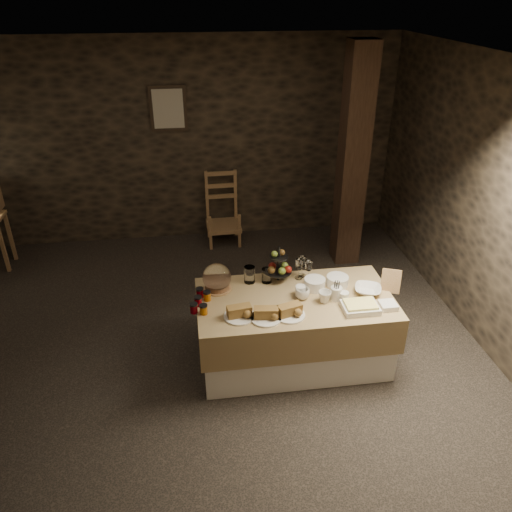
{
  "coord_description": "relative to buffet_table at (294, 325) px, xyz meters",
  "views": [
    {
      "loc": [
        0.05,
        -3.84,
        3.11
      ],
      "look_at": [
        0.62,
        0.2,
        0.86
      ],
      "focal_mm": 35.0,
      "sensor_mm": 36.0,
      "label": 1
    }
  ],
  "objects": [
    {
      "name": "storage_jar_b",
      "position": [
        -0.21,
        0.3,
        0.36
      ],
      "size": [
        0.09,
        0.09,
        0.14
      ],
      "primitive_type": "cylinder",
      "color": "white",
      "rests_on": "buffet_table"
    },
    {
      "name": "framed_picture",
      "position": [
        -1.05,
        2.74,
        1.36
      ],
      "size": [
        0.45,
        0.04,
        0.55
      ],
      "color": "#31251A",
      "rests_on": "room_shell"
    },
    {
      "name": "bowl",
      "position": [
        0.66,
        -0.0,
        0.32
      ],
      "size": [
        0.3,
        0.3,
        0.06
      ],
      "primitive_type": "imported",
      "rotation": [
        0.0,
        0.0,
        -0.35
      ],
      "color": "silver",
      "rests_on": "buffet_table"
    },
    {
      "name": "bread_platter_left",
      "position": [
        -0.52,
        -0.21,
        0.33
      ],
      "size": [
        0.26,
        0.26,
        0.11
      ],
      "color": "silver",
      "rests_on": "buffet_table"
    },
    {
      "name": "plate_stack_b",
      "position": [
        0.43,
        0.16,
        0.33
      ],
      "size": [
        0.2,
        0.2,
        0.08
      ],
      "primitive_type": "cylinder",
      "color": "silver",
      "rests_on": "buffet_table"
    },
    {
      "name": "bread_platter_right",
      "position": [
        -0.1,
        -0.25,
        0.33
      ],
      "size": [
        0.26,
        0.26,
        0.11
      ],
      "color": "silver",
      "rests_on": "buffet_table"
    },
    {
      "name": "tart_dish",
      "position": [
        0.5,
        -0.25,
        0.32
      ],
      "size": [
        0.3,
        0.22,
        0.07
      ],
      "color": "silver",
      "rests_on": "buffet_table"
    },
    {
      "name": "timber_column",
      "position": [
        1.04,
        1.82,
        0.91
      ],
      "size": [
        0.3,
        0.3,
        2.6
      ],
      "primitive_type": "cube",
      "color": "black",
      "rests_on": "ground_plane"
    },
    {
      "name": "jam_jars",
      "position": [
        -0.83,
        -0.0,
        0.33
      ],
      "size": [
        0.18,
        0.32,
        0.07
      ],
      "color": "#65010C",
      "rests_on": "buffet_table"
    },
    {
      "name": "bread_platter_center",
      "position": [
        -0.3,
        -0.27,
        0.33
      ],
      "size": [
        0.26,
        0.26,
        0.11
      ],
      "color": "silver",
      "rests_on": "buffet_table"
    },
    {
      "name": "room_shell",
      "position": [
        -0.9,
        0.28,
        1.17
      ],
      "size": [
        5.52,
        5.02,
        2.6
      ],
      "color": "black",
      "rests_on": "ground"
    },
    {
      "name": "storage_jar_a",
      "position": [
        -0.36,
        0.32,
        0.37
      ],
      "size": [
        0.1,
        0.1,
        0.16
      ],
      "primitive_type": "cylinder",
      "color": "white",
      "rests_on": "buffet_table"
    },
    {
      "name": "square_dish",
      "position": [
        0.75,
        -0.25,
        0.31
      ],
      "size": [
        0.14,
        0.14,
        0.04
      ],
      "primitive_type": "cube",
      "color": "silver",
      "rests_on": "buffet_table"
    },
    {
      "name": "menu_frame",
      "position": [
        0.87,
        0.01,
        0.38
      ],
      "size": [
        0.18,
        0.13,
        0.22
      ],
      "primitive_type": "cube",
      "rotation": [
        -0.24,
        0.0,
        -0.39
      ],
      "color": "olive",
      "rests_on": "buffet_table"
    },
    {
      "name": "cup_a",
      "position": [
        0.06,
        -0.01,
        0.34
      ],
      "size": [
        0.16,
        0.16,
        0.1
      ],
      "primitive_type": "imported",
      "rotation": [
        0.0,
        0.0,
        0.31
      ],
      "color": "silver",
      "rests_on": "buffet_table"
    },
    {
      "name": "fruit_stand",
      "position": [
        -0.09,
        0.31,
        0.43
      ],
      "size": [
        0.25,
        0.25,
        0.35
      ],
      "rotation": [
        0.0,
        0.0,
        0.24
      ],
      "color": "black",
      "rests_on": "buffet_table"
    },
    {
      "name": "cup_b",
      "position": [
        0.24,
        -0.09,
        0.34
      ],
      "size": [
        0.13,
        0.13,
        0.1
      ],
      "primitive_type": "imported",
      "rotation": [
        0.0,
        0.0,
        -0.16
      ],
      "color": "silver",
      "rests_on": "buffet_table"
    },
    {
      "name": "cake_dome",
      "position": [
        -0.67,
        0.24,
        0.39
      ],
      "size": [
        0.26,
        0.26,
        0.26
      ],
      "color": "olive",
      "rests_on": "buffet_table"
    },
    {
      "name": "mug_d",
      "position": [
        0.4,
        -0.11,
        0.33
      ],
      "size": [
        0.08,
        0.08,
        0.09
      ],
      "primitive_type": "cylinder",
      "color": "silver",
      "rests_on": "buffet_table"
    },
    {
      "name": "chair",
      "position": [
        -0.44,
        2.55,
        0.03
      ],
      "size": [
        0.46,
        0.43,
        0.74
      ],
      "rotation": [
        0.0,
        0.0,
        0.02
      ],
      "color": "olive",
      "rests_on": "ground_plane"
    },
    {
      "name": "buffet_table",
      "position": [
        0.0,
        0.0,
        0.0
      ],
      "size": [
        1.72,
        0.91,
        0.68
      ],
      "color": "white",
      "rests_on": "ground_plane"
    },
    {
      "name": "mug_c",
      "position": [
        0.05,
        0.04,
        0.34
      ],
      "size": [
        0.09,
        0.09,
        0.09
      ],
      "primitive_type": "cylinder",
      "color": "silver",
      "rests_on": "buffet_table"
    },
    {
      "name": "plate_stack_a",
      "position": [
        0.2,
        0.13,
        0.34
      ],
      "size": [
        0.19,
        0.19,
        0.1
      ],
      "primitive_type": "cylinder",
      "color": "silver",
      "rests_on": "buffet_table"
    },
    {
      "name": "ground_plane",
      "position": [
        -0.9,
        0.28,
        -0.39
      ],
      "size": [
        5.5,
        5.0,
        0.01
      ],
      "primitive_type": "cube",
      "color": "black",
      "rests_on": "ground"
    },
    {
      "name": "cutlery_holder",
      "position": [
        0.35,
        -0.07,
        0.35
      ],
      "size": [
        0.1,
        0.1,
        0.12
      ],
      "primitive_type": "cylinder",
      "color": "silver",
      "rests_on": "buffet_table"
    }
  ]
}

